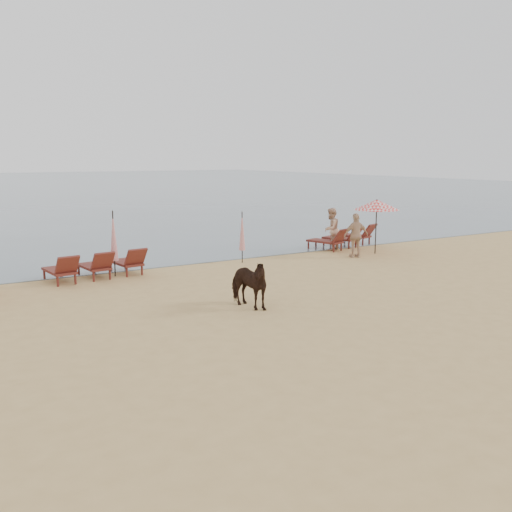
% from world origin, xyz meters
% --- Properties ---
extents(ground, '(120.00, 120.00, 0.00)m').
position_xyz_m(ground, '(0.00, 0.00, 0.00)').
color(ground, tan).
rests_on(ground, ground).
extents(lounger_cluster_left, '(3.40, 2.24, 0.70)m').
position_xyz_m(lounger_cluster_left, '(-3.99, 9.31, 0.49)').
color(lounger_cluster_left, '#5C2616').
rests_on(lounger_cluster_left, ground).
extents(lounger_cluster_right, '(3.68, 2.81, 0.71)m').
position_xyz_m(lounger_cluster_right, '(8.07, 10.28, 0.50)').
color(lounger_cluster_right, '#5C2616').
rests_on(lounger_cluster_right, ground).
extents(umbrella_open_right, '(1.98, 1.98, 2.41)m').
position_xyz_m(umbrella_open_right, '(8.11, 8.19, 2.17)').
color(umbrella_open_right, black).
rests_on(umbrella_open_right, ground).
extents(umbrella_closed_left, '(0.29, 0.29, 2.38)m').
position_xyz_m(umbrella_closed_left, '(-3.32, 9.36, 1.46)').
color(umbrella_closed_left, black).
rests_on(umbrella_closed_left, ground).
extents(umbrella_closed_right, '(0.25, 0.25, 2.09)m').
position_xyz_m(umbrella_closed_right, '(1.95, 9.34, 1.28)').
color(umbrella_closed_right, black).
rests_on(umbrella_closed_right, ground).
extents(cow, '(1.08, 1.81, 1.43)m').
position_xyz_m(cow, '(-1.41, 3.14, 0.72)').
color(cow, black).
rests_on(cow, ground).
extents(beachgoer_right_a, '(1.17, 1.07, 1.95)m').
position_xyz_m(beachgoer_right_a, '(6.99, 9.94, 0.97)').
color(beachgoer_right_a, tan).
rests_on(beachgoer_right_a, ground).
extents(beachgoer_right_b, '(1.19, 0.71, 1.89)m').
position_xyz_m(beachgoer_right_b, '(6.71, 7.89, 0.95)').
color(beachgoer_right_b, tan).
rests_on(beachgoer_right_b, ground).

